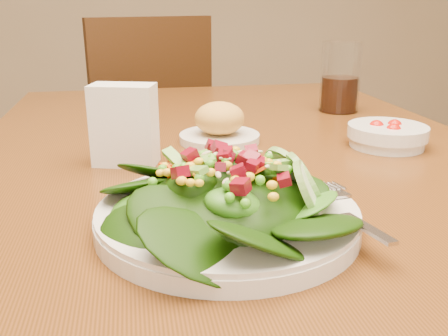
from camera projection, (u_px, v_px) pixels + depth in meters
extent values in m
cube|color=#5F3113|center=(245.00, 171.00, 0.80)|extent=(0.90, 1.40, 0.04)
cylinder|color=black|center=(64.00, 230.00, 1.45)|extent=(0.07, 0.07, 0.71)
cylinder|color=black|center=(318.00, 210.00, 1.59)|extent=(0.07, 0.07, 0.71)
cube|color=black|center=(137.00, 152.00, 1.88)|extent=(0.55, 0.55, 0.04)
cylinder|color=black|center=(166.00, 186.00, 2.20)|extent=(0.04, 0.04, 0.42)
cylinder|color=black|center=(81.00, 202.00, 2.03)|extent=(0.04, 0.04, 0.42)
cylinder|color=black|center=(204.00, 217.00, 1.89)|extent=(0.04, 0.04, 0.42)
cylinder|color=black|center=(107.00, 238.00, 1.72)|extent=(0.04, 0.04, 0.42)
cube|color=black|center=(153.00, 93.00, 1.63)|extent=(0.40, 0.16, 0.48)
cylinder|color=silver|center=(227.00, 219.00, 0.56)|extent=(0.29, 0.29, 0.02)
ellipsoid|color=black|center=(227.00, 193.00, 0.55)|extent=(0.20, 0.20, 0.04)
cube|color=silver|center=(344.00, 210.00, 0.55)|extent=(0.05, 0.18, 0.01)
cylinder|color=silver|center=(220.00, 138.00, 0.89)|extent=(0.14, 0.14, 0.01)
ellipsoid|color=gold|center=(219.00, 118.00, 0.88)|extent=(0.09, 0.09, 0.06)
cylinder|color=silver|center=(387.00, 136.00, 0.86)|extent=(0.13, 0.13, 0.04)
sphere|color=#BA120A|center=(394.00, 127.00, 0.87)|extent=(0.03, 0.03, 0.03)
sphere|color=#BA120A|center=(376.00, 128.00, 0.86)|extent=(0.03, 0.03, 0.03)
sphere|color=#BA120A|center=(393.00, 132.00, 0.84)|extent=(0.03, 0.03, 0.03)
cylinder|color=silver|center=(340.00, 77.00, 1.11)|extent=(0.09, 0.09, 0.15)
cylinder|color=black|center=(339.00, 94.00, 1.13)|extent=(0.08, 0.08, 0.08)
cube|color=white|center=(124.00, 125.00, 0.75)|extent=(0.11, 0.08, 0.12)
cube|color=white|center=(124.00, 119.00, 0.75)|extent=(0.09, 0.06, 0.10)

